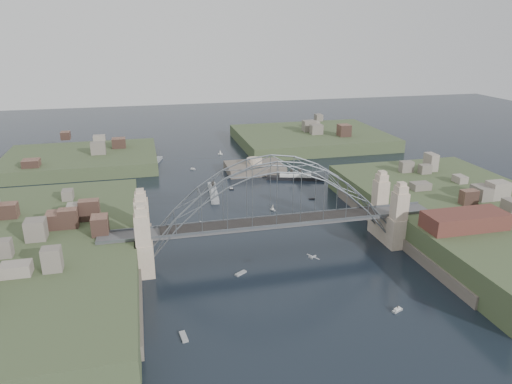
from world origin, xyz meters
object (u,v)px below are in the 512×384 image
(bridge, at_px, (273,207))
(ocean_liner, at_px, (295,178))
(fort_island, at_px, (254,172))
(naval_cruiser_near, at_px, (213,192))
(wharf_shed, at_px, (465,220))
(naval_cruiser_far, at_px, (156,161))

(bridge, distance_m, ocean_liner, 62.18)
(fort_island, xyz_separation_m, naval_cruiser_near, (-19.96, -23.16, 1.26))
(fort_island, xyz_separation_m, ocean_liner, (12.38, -13.97, 1.15))
(bridge, xyz_separation_m, naval_cruiser_near, (-7.96, 46.84, -11.41))
(naval_cruiser_near, bearing_deg, fort_island, 49.24)
(wharf_shed, distance_m, naval_cruiser_near, 80.52)
(fort_island, distance_m, wharf_shed, 90.48)
(wharf_shed, height_order, ocean_liner, wharf_shed)
(wharf_shed, bearing_deg, fort_island, 110.85)
(naval_cruiser_near, relative_size, ocean_liner, 0.94)
(naval_cruiser_far, bearing_deg, naval_cruiser_near, -68.73)
(fort_island, bearing_deg, ocean_liner, -48.47)
(naval_cruiser_near, bearing_deg, naval_cruiser_far, 111.27)
(naval_cruiser_near, height_order, ocean_liner, naval_cruiser_near)
(bridge, height_order, naval_cruiser_far, bridge)
(bridge, distance_m, fort_island, 72.14)
(naval_cruiser_near, xyz_separation_m, ocean_liner, (32.34, 9.18, -0.11))
(wharf_shed, relative_size, naval_cruiser_far, 1.36)
(fort_island, bearing_deg, naval_cruiser_far, 150.17)
(fort_island, bearing_deg, bridge, -99.73)
(wharf_shed, xyz_separation_m, naval_cruiser_near, (-51.96, 60.84, -9.08))
(wharf_shed, height_order, naval_cruiser_near, wharf_shed)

